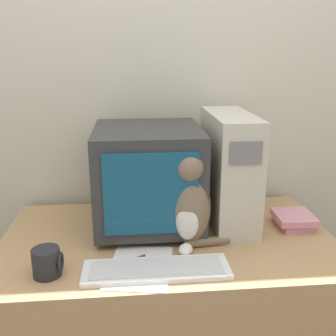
{
  "coord_description": "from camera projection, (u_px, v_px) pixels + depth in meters",
  "views": [
    {
      "loc": [
        -0.14,
        -1.04,
        1.48
      ],
      "look_at": [
        0.0,
        0.42,
        1.03
      ],
      "focal_mm": 42.0,
      "sensor_mm": 36.0,
      "label": 1
    }
  ],
  "objects": [
    {
      "name": "desk",
      "position": [
        168.0,
        315.0,
        1.69
      ],
      "size": [
        1.33,
        0.77,
        0.75
      ],
      "color": "tan",
      "rests_on": "ground_plane"
    },
    {
      "name": "mug",
      "position": [
        47.0,
        262.0,
        1.3
      ],
      "size": [
        0.1,
        0.09,
        0.1
      ],
      "color": "#232328",
      "rests_on": "desk"
    },
    {
      "name": "cat",
      "position": [
        190.0,
        205.0,
        1.48
      ],
      "size": [
        0.25,
        0.24,
        0.37
      ],
      "rotation": [
        0.0,
        0.0,
        -0.29
      ],
      "color": "#7A6651",
      "rests_on": "desk"
    },
    {
      "name": "wall_back",
      "position": [
        159.0,
        98.0,
        1.87
      ],
      "size": [
        7.0,
        0.05,
        2.5
      ],
      "color": "beige",
      "rests_on": "ground_plane"
    },
    {
      "name": "paper_sheet",
      "position": [
        140.0,
        267.0,
        1.36
      ],
      "size": [
        0.26,
        0.33,
        0.0
      ],
      "color": "white",
      "rests_on": "desk"
    },
    {
      "name": "computer_tower",
      "position": [
        229.0,
        169.0,
        1.66
      ],
      "size": [
        0.17,
        0.45,
        0.47
      ],
      "color": "beige",
      "rests_on": "desk"
    },
    {
      "name": "keyboard",
      "position": [
        157.0,
        270.0,
        1.33
      ],
      "size": [
        0.5,
        0.15,
        0.02
      ],
      "color": "silver",
      "rests_on": "desk"
    },
    {
      "name": "crt_monitor",
      "position": [
        148.0,
        176.0,
        1.63
      ],
      "size": [
        0.43,
        0.46,
        0.42
      ],
      "color": "#333333",
      "rests_on": "desk"
    },
    {
      "name": "pen",
      "position": [
        129.0,
        261.0,
        1.39
      ],
      "size": [
        0.12,
        0.07,
        0.01
      ],
      "color": "maroon",
      "rests_on": "desk"
    },
    {
      "name": "book_stack",
      "position": [
        293.0,
        219.0,
        1.67
      ],
      "size": [
        0.16,
        0.17,
        0.06
      ],
      "color": "pink",
      "rests_on": "desk"
    }
  ]
}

